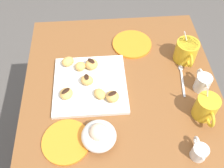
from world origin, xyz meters
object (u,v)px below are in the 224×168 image
chocolate_sauce_pitcher (200,152)px  saucer_orange_right (66,141)px  pastry_plate_square (90,85)px  coffee_mug_mustard_right (206,107)px  coffee_mug_mustard_left (186,51)px  beignet_0 (87,80)px  saucer_orange_left (132,44)px  beignet_2 (100,94)px  dining_table (120,108)px  beignet_6 (68,61)px  beignet_4 (80,66)px  beignet_3 (66,94)px  beignet_5 (92,64)px  ice_cream_bowl (99,135)px  beignet_1 (112,97)px  cream_pitcher_white (203,82)px

chocolate_sauce_pitcher → saucer_orange_right: size_ratio=0.54×
pastry_plate_square → coffee_mug_mustard_right: 0.45m
coffee_mug_mustard_left → beignet_0: size_ratio=2.77×
saucer_orange_left → beignet_2: beignet_2 is taller
chocolate_sauce_pitcher → coffee_mug_mustard_left: bearing=171.8°
dining_table → beignet_6: bearing=-121.4°
coffee_mug_mustard_left → beignet_4: 0.46m
chocolate_sauce_pitcher → beignet_6: chocolate_sauce_pitcher is taller
pastry_plate_square → beignet_6: beignet_6 is taller
beignet_2 → beignet_3: size_ratio=0.98×
dining_table → beignet_4: (-0.10, -0.16, 0.19)m
beignet_0 → beignet_5: size_ratio=0.98×
saucer_orange_right → beignet_2: 0.22m
saucer_orange_left → beignet_3: (0.28, -0.29, 0.03)m
coffee_mug_mustard_left → coffee_mug_mustard_right: 0.28m
saucer_orange_left → saucer_orange_right: size_ratio=1.06×
coffee_mug_mustard_right → saucer_orange_right: coffee_mug_mustard_right is taller
pastry_plate_square → saucer_orange_left: 0.30m
ice_cream_bowl → chocolate_sauce_pitcher: size_ratio=1.31×
ice_cream_bowl → beignet_3: bearing=-147.7°
pastry_plate_square → coffee_mug_mustard_right: coffee_mug_mustard_right is taller
saucer_orange_left → pastry_plate_square: bearing=-41.6°
coffee_mug_mustard_left → ice_cream_bowl: (0.36, -0.39, -0.01)m
beignet_4 → beignet_6: (-0.03, -0.05, -0.00)m
coffee_mug_mustard_right → ice_cream_bowl: size_ratio=1.21×
ice_cream_bowl → beignet_4: 0.32m
chocolate_sauce_pitcher → saucer_orange_right: bearing=-100.3°
saucer_orange_right → beignet_0: (-0.24, 0.08, 0.03)m
coffee_mug_mustard_left → beignet_6: size_ratio=2.62×
saucer_orange_right → beignet_5: bearing=163.1°
beignet_1 → beignet_6: bearing=-137.9°
cream_pitcher_white → beignet_2: (0.02, -0.41, -0.01)m
beignet_2 → beignet_4: size_ratio=1.16×
beignet_5 → beignet_1: bearing=24.0°
ice_cream_bowl → coffee_mug_mustard_left: bearing=132.5°
beignet_0 → beignet_2: (0.07, 0.05, -0.01)m
dining_table → coffee_mug_mustard_left: bearing=115.6°
beignet_2 → beignet_5: bearing=-169.6°
saucer_orange_right → beignet_3: (-0.18, -0.00, 0.03)m
beignet_0 → beignet_4: bearing=-160.9°
cream_pitcher_white → beignet_0: bearing=-95.9°
ice_cream_bowl → beignet_3: ice_cream_bowl is taller
chocolate_sauce_pitcher → beignet_6: bearing=-134.1°
coffee_mug_mustard_right → ice_cream_bowl: (0.07, -0.39, -0.01)m
chocolate_sauce_pitcher → saucer_orange_right: chocolate_sauce_pitcher is taller
coffee_mug_mustard_right → dining_table: bearing=-116.4°
coffee_mug_mustard_right → saucer_orange_left: bearing=-150.6°
dining_table → chocolate_sauce_pitcher: chocolate_sauce_pitcher is taller
dining_table → cream_pitcher_white: 0.37m
cream_pitcher_white → beignet_6: (-0.15, -0.53, -0.01)m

